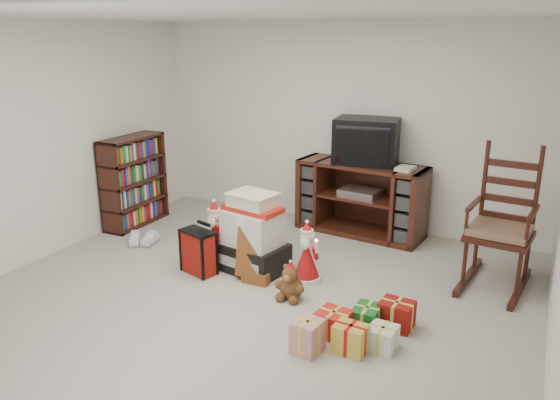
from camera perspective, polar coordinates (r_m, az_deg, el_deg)
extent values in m
cube|color=#ADA89E|center=(5.11, -3.66, -10.59)|extent=(5.00, 5.00, 0.01)
cube|color=silver|center=(4.52, -4.29, 18.77)|extent=(5.00, 5.00, 0.01)
cube|color=white|center=(6.89, 6.63, 7.69)|extent=(5.00, 0.01, 2.50)
cube|color=white|center=(6.28, -24.20, 5.38)|extent=(0.01, 5.00, 2.50)
cube|color=#411E12|center=(6.68, 8.44, 0.16)|extent=(1.58, 0.71, 0.88)
cube|color=silver|center=(6.62, 8.38, 0.76)|extent=(0.49, 0.38, 0.09)
cube|color=#3D1610|center=(7.13, -15.02, 1.91)|extent=(0.31, 0.93, 1.13)
cube|color=#3D1610|center=(5.58, 21.93, -3.53)|extent=(0.63, 0.61, 0.05)
cube|color=brown|center=(5.56, 22.00, -2.89)|extent=(0.58, 0.56, 0.07)
cube|color=#3D1610|center=(5.69, 22.68, 1.75)|extent=(0.49, 0.12, 0.88)
cube|color=#3D1610|center=(5.76, 21.39, -8.03)|extent=(0.67, 1.00, 0.07)
cube|color=black|center=(5.66, -2.78, -5.98)|extent=(0.73, 0.58, 0.29)
cube|color=silver|center=(5.54, -2.82, -2.89)|extent=(0.61, 0.51, 0.36)
cube|color=red|center=(5.48, -2.85, -0.88)|extent=(0.63, 0.42, 0.05)
cube|color=beige|center=(5.45, -2.87, -0.05)|extent=(0.49, 0.41, 0.12)
cube|color=maroon|center=(5.62, -8.52, -5.40)|extent=(0.39, 0.28, 0.46)
cube|color=black|center=(5.58, -8.17, -2.34)|extent=(0.19, 0.08, 0.03)
ellipsoid|color=brown|center=(5.10, 1.18, -9.10)|extent=(0.22, 0.19, 0.24)
sphere|color=brown|center=(5.02, 1.05, -7.80)|extent=(0.15, 0.15, 0.15)
cone|color=#AD1214|center=(5.44, 2.78, -6.35)|extent=(0.28, 0.28, 0.41)
sphere|color=beige|center=(5.34, 2.82, -3.86)|extent=(0.14, 0.14, 0.14)
cone|color=#AD1214|center=(5.30, 2.84, -2.78)|extent=(0.12, 0.12, 0.10)
cylinder|color=silver|center=(5.21, 3.81, -4.92)|extent=(0.02, 0.02, 0.12)
cone|color=#AD1214|center=(5.96, -6.80, -4.13)|extent=(0.30, 0.30, 0.44)
sphere|color=beige|center=(5.87, -6.89, -1.65)|extent=(0.15, 0.15, 0.15)
cone|color=#AD1214|center=(5.83, -6.93, -0.59)|extent=(0.13, 0.13, 0.11)
cylinder|color=silver|center=(5.71, -6.20, -2.64)|extent=(0.02, 0.02, 0.13)
cube|color=white|center=(6.62, -14.74, -3.97)|extent=(0.25, 0.29, 0.10)
cube|color=white|center=(6.51, -13.58, -4.24)|extent=(0.16, 0.28, 0.10)
cube|color=red|center=(4.53, 5.54, -12.73)|extent=(0.24, 0.24, 0.24)
cube|color=#1A6B1E|center=(4.67, 8.71, -11.88)|extent=(0.24, 0.24, 0.24)
cube|color=gold|center=(4.35, 7.77, -14.15)|extent=(0.24, 0.24, 0.24)
cube|color=silver|center=(4.29, 3.36, -14.54)|extent=(0.24, 0.24, 0.24)
cube|color=silver|center=(4.46, 10.83, -13.47)|extent=(0.24, 0.24, 0.24)
cube|color=maroon|center=(4.78, 11.53, -11.30)|extent=(0.24, 0.24, 0.24)
cube|color=black|center=(6.54, 9.03, 6.13)|extent=(0.78, 0.60, 0.53)
cube|color=black|center=(6.29, 8.30, 5.74)|extent=(0.62, 0.10, 0.43)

